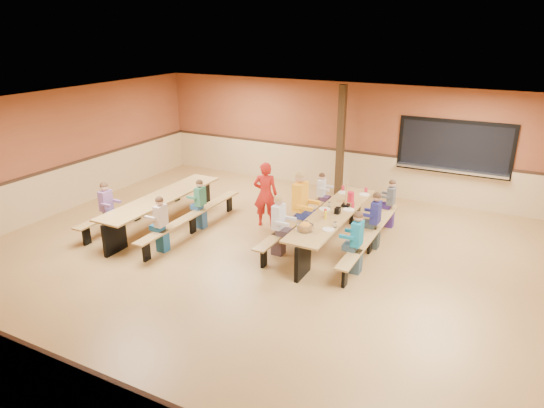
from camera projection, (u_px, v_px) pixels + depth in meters
The scene contains 23 objects.
ground at pixel (271, 261), 9.66m from camera, with size 12.00×12.00×0.00m, color olive.
room_envelope at pixel (271, 230), 9.42m from camera, with size 12.04×10.04×3.02m.
kitchen_pass_through at pixel (454, 150), 12.15m from camera, with size 2.78×0.28×1.38m.
structural_post at pixel (341, 142), 12.89m from camera, with size 0.18×0.18×3.00m, color black.
cafeteria_table_main at pixel (333, 222), 10.21m from camera, with size 1.91×3.70×0.74m.
cafeteria_table_second at pixel (163, 205), 11.17m from camera, with size 1.91×3.70×0.74m.
seated_child_white_left at pixel (279, 225), 9.77m from camera, with size 0.40×0.32×1.27m, color silver, non-canonical shape.
seated_adult_yellow at pixel (300, 204), 10.60m from camera, with size 0.50×0.41×1.48m, color #FFA51A, non-canonical shape.
seated_child_grey_left at pixel (321, 195), 11.72m from camera, with size 0.32×0.26×1.10m, color silver, non-canonical shape.
seated_child_teal_right at pixel (357, 243), 9.04m from camera, with size 0.37×0.31×1.22m, color #126786, non-canonical shape.
seated_child_navy_right at pixel (375, 221), 10.06m from camera, with size 0.37×0.30×1.21m, color navy, non-canonical shape.
seated_child_char_right at pixel (391, 204), 11.14m from camera, with size 0.33×0.27×1.13m, color #45494F, non-canonical shape.
seated_child_purple_sec at pixel (107, 209), 10.74m from camera, with size 0.36×0.30×1.20m, color #724B7D, non-canonical shape.
seated_child_green_sec at pixel (201, 204), 11.08m from camera, with size 0.34×0.28×1.15m, color #2D6C4D, non-canonical shape.
seated_child_tan_sec at pixel (161, 225), 9.92m from camera, with size 0.35×0.29×1.18m, color #C3AE9E, non-canonical shape.
standing_woman at pixel (265, 194), 11.16m from camera, with size 0.56×0.37×1.53m, color #B01B14.
punch_pitcher at pixel (351, 197), 10.73m from camera, with size 0.16×0.16×0.22m, color red.
chip_bowl at pixel (305, 227), 9.24m from camera, with size 0.32×0.32×0.15m, color orange, non-canonical shape.
napkin_dispenser at pixel (338, 211), 10.07m from camera, with size 0.10×0.14×0.13m, color black.
condiment_mustard at pixel (326, 215), 9.76m from camera, with size 0.06×0.06×0.17m, color yellow.
condiment_ketchup at pixel (325, 213), 9.88m from camera, with size 0.06×0.06×0.17m, color #B2140F.
table_paddle at pixel (346, 201), 10.42m from camera, with size 0.16×0.16×0.56m.
place_settings at pixel (333, 210), 10.12m from camera, with size 0.65×3.30×0.11m, color beige, non-canonical shape.
Camera 1 is at (3.99, -7.68, 4.44)m, focal length 32.00 mm.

